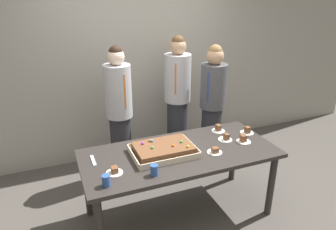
{
  "coord_description": "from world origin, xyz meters",
  "views": [
    {
      "loc": [
        -1.13,
        -2.49,
        2.27
      ],
      "look_at": [
        -0.07,
        0.15,
        1.11
      ],
      "focal_mm": 33.35,
      "sensor_mm": 36.0,
      "label": 1
    }
  ],
  "objects_px": {
    "sheet_cake": "(163,150)",
    "plated_slice_near_right": "(243,140)",
    "drink_cup_middle": "(154,170)",
    "party_table": "(180,159)",
    "person_striped_tie_right": "(212,105)",
    "person_serving_front": "(177,99)",
    "plated_slice_far_left": "(218,129)",
    "plated_slice_near_left": "(114,171)",
    "plated_slice_center_back": "(247,131)",
    "plated_slice_center_front": "(226,138)",
    "plated_slice_far_right": "(215,151)",
    "cake_server_utensil": "(93,160)",
    "drink_cup_nearest": "(106,181)",
    "person_green_shirt_behind": "(119,112)"
  },
  "relations": [
    {
      "from": "sheet_cake",
      "to": "plated_slice_near_right",
      "type": "distance_m",
      "value": 0.88
    },
    {
      "from": "drink_cup_middle",
      "to": "party_table",
      "type": "bearing_deg",
      "value": 38.26
    },
    {
      "from": "party_table",
      "to": "person_striped_tie_right",
      "type": "bearing_deg",
      "value": 44.99
    },
    {
      "from": "person_serving_front",
      "to": "plated_slice_near_right",
      "type": "bearing_deg",
      "value": 42.34
    },
    {
      "from": "sheet_cake",
      "to": "person_serving_front",
      "type": "distance_m",
      "value": 1.25
    },
    {
      "from": "person_serving_front",
      "to": "person_striped_tie_right",
      "type": "xyz_separation_m",
      "value": [
        0.39,
        -0.26,
        -0.05
      ]
    },
    {
      "from": "plated_slice_far_left",
      "to": "person_serving_front",
      "type": "distance_m",
      "value": 0.85
    },
    {
      "from": "plated_slice_near_left",
      "to": "plated_slice_center_back",
      "type": "xyz_separation_m",
      "value": [
        1.56,
        0.24,
        0.0
      ]
    },
    {
      "from": "sheet_cake",
      "to": "plated_slice_center_front",
      "type": "height_order",
      "value": "sheet_cake"
    },
    {
      "from": "plated_slice_far_right",
      "to": "plated_slice_far_left",
      "type": "bearing_deg",
      "value": 55.7
    },
    {
      "from": "plated_slice_far_right",
      "to": "cake_server_utensil",
      "type": "xyz_separation_m",
      "value": [
        -1.14,
        0.3,
        -0.01
      ]
    },
    {
      "from": "drink_cup_nearest",
      "to": "person_green_shirt_behind",
      "type": "bearing_deg",
      "value": 71.4
    },
    {
      "from": "drink_cup_middle",
      "to": "cake_server_utensil",
      "type": "relative_size",
      "value": 0.5
    },
    {
      "from": "sheet_cake",
      "to": "person_green_shirt_behind",
      "type": "xyz_separation_m",
      "value": [
        -0.2,
        0.94,
        0.07
      ]
    },
    {
      "from": "plated_slice_center_front",
      "to": "drink_cup_middle",
      "type": "relative_size",
      "value": 1.5
    },
    {
      "from": "plated_slice_far_left",
      "to": "plated_slice_center_back",
      "type": "distance_m",
      "value": 0.32
    },
    {
      "from": "person_striped_tie_right",
      "to": "plated_slice_center_front",
      "type": "bearing_deg",
      "value": 31.43
    },
    {
      "from": "plated_slice_center_front",
      "to": "person_green_shirt_behind",
      "type": "distance_m",
      "value": 1.31
    },
    {
      "from": "plated_slice_far_right",
      "to": "person_serving_front",
      "type": "height_order",
      "value": "person_serving_front"
    },
    {
      "from": "party_table",
      "to": "plated_slice_near_left",
      "type": "bearing_deg",
      "value": -168.69
    },
    {
      "from": "drink_cup_nearest",
      "to": "drink_cup_middle",
      "type": "xyz_separation_m",
      "value": [
        0.42,
        0.0,
        0.0
      ]
    },
    {
      "from": "plated_slice_near_right",
      "to": "cake_server_utensil",
      "type": "relative_size",
      "value": 0.75
    },
    {
      "from": "plated_slice_far_right",
      "to": "plated_slice_center_back",
      "type": "distance_m",
      "value": 0.62
    },
    {
      "from": "drink_cup_middle",
      "to": "person_green_shirt_behind",
      "type": "bearing_deg",
      "value": 89.75
    },
    {
      "from": "plated_slice_far_left",
      "to": "plated_slice_center_back",
      "type": "height_order",
      "value": "plated_slice_center_back"
    },
    {
      "from": "party_table",
      "to": "drink_cup_middle",
      "type": "xyz_separation_m",
      "value": [
        -0.37,
        -0.29,
        0.14
      ]
    },
    {
      "from": "sheet_cake",
      "to": "plated_slice_far_right",
      "type": "bearing_deg",
      "value": -20.11
    },
    {
      "from": "plated_slice_near_left",
      "to": "plated_slice_center_back",
      "type": "bearing_deg",
      "value": 8.9
    },
    {
      "from": "party_table",
      "to": "plated_slice_near_left",
      "type": "height_order",
      "value": "plated_slice_near_left"
    },
    {
      "from": "sheet_cake",
      "to": "drink_cup_middle",
      "type": "xyz_separation_m",
      "value": [
        -0.21,
        -0.32,
        0.0
      ]
    },
    {
      "from": "drink_cup_nearest",
      "to": "person_striped_tie_right",
      "type": "height_order",
      "value": "person_striped_tie_right"
    },
    {
      "from": "plated_slice_center_front",
      "to": "person_striped_tie_right",
      "type": "bearing_deg",
      "value": 70.49
    },
    {
      "from": "person_green_shirt_behind",
      "to": "person_striped_tie_right",
      "type": "distance_m",
      "value": 1.21
    },
    {
      "from": "plated_slice_near_left",
      "to": "drink_cup_middle",
      "type": "relative_size",
      "value": 1.5
    },
    {
      "from": "party_table",
      "to": "plated_slice_far_right",
      "type": "height_order",
      "value": "plated_slice_far_right"
    },
    {
      "from": "plated_slice_far_right",
      "to": "drink_cup_nearest",
      "type": "relative_size",
      "value": 1.5
    },
    {
      "from": "plated_slice_near_right",
      "to": "person_striped_tie_right",
      "type": "xyz_separation_m",
      "value": [
        0.13,
        0.9,
        0.07
      ]
    },
    {
      "from": "plated_slice_center_front",
      "to": "drink_cup_nearest",
      "type": "distance_m",
      "value": 1.4
    },
    {
      "from": "party_table",
      "to": "plated_slice_center_back",
      "type": "distance_m",
      "value": 0.88
    },
    {
      "from": "cake_server_utensil",
      "to": "person_green_shirt_behind",
      "type": "xyz_separation_m",
      "value": [
        0.46,
        0.82,
        0.12
      ]
    },
    {
      "from": "plated_slice_near_left",
      "to": "sheet_cake",
      "type": "bearing_deg",
      "value": 17.18
    },
    {
      "from": "plated_slice_far_left",
      "to": "person_serving_front",
      "type": "relative_size",
      "value": 0.09
    },
    {
      "from": "sheet_cake",
      "to": "person_striped_tie_right",
      "type": "xyz_separation_m",
      "value": [
        1.0,
        0.81,
        0.05
      ]
    },
    {
      "from": "person_striped_tie_right",
      "to": "person_serving_front",
      "type": "bearing_deg",
      "value": -73.29
    },
    {
      "from": "plated_slice_near_right",
      "to": "sheet_cake",
      "type": "bearing_deg",
      "value": 174.7
    },
    {
      "from": "plated_slice_far_left",
      "to": "person_striped_tie_right",
      "type": "xyz_separation_m",
      "value": [
        0.24,
        0.56,
        0.07
      ]
    },
    {
      "from": "plated_slice_near_right",
      "to": "plated_slice_center_front",
      "type": "relative_size",
      "value": 1.0
    },
    {
      "from": "party_table",
      "to": "cake_server_utensil",
      "type": "xyz_separation_m",
      "value": [
        -0.83,
        0.15,
        0.09
      ]
    },
    {
      "from": "plated_slice_center_front",
      "to": "drink_cup_nearest",
      "type": "bearing_deg",
      "value": -165.6
    },
    {
      "from": "drink_cup_middle",
      "to": "person_green_shirt_behind",
      "type": "relative_size",
      "value": 0.06
    }
  ]
}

